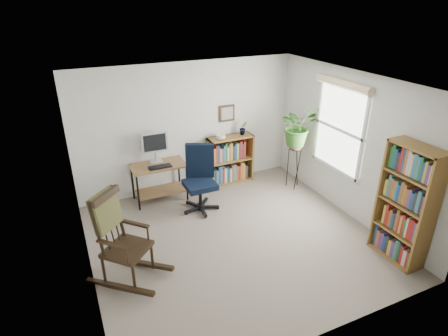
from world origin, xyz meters
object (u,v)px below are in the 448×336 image
tall_bookshelf (406,205)px  low_bookshelf (230,160)px  desk (160,182)px  office_chair (200,180)px  rocking_chair (126,238)px

tall_bookshelf → low_bookshelf: bearing=109.9°
desk → tall_bookshelf: 4.02m
office_chair → rocking_chair: rocking_chair is taller
desk → low_bookshelf: size_ratio=1.01×
rocking_chair → tall_bookshelf: size_ratio=0.74×
tall_bookshelf → desk: bearing=130.8°
rocking_chair → office_chair: bearing=-4.7°
desk → low_bookshelf: (1.47, 0.12, 0.13)m
desk → rocking_chair: (-0.95, -1.88, 0.28)m
office_chair → tall_bookshelf: bearing=-25.3°
office_chair → tall_bookshelf: 3.16m
low_bookshelf → tall_bookshelf: size_ratio=0.56×
office_chair → tall_bookshelf: tall_bookshelf is taller
low_bookshelf → office_chair: bearing=-140.7°
desk → office_chair: 0.87m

